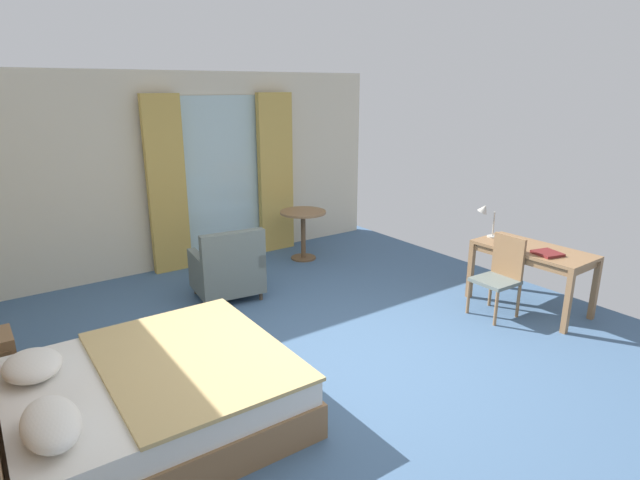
# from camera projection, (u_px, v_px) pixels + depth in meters

# --- Properties ---
(ground) EXTENTS (6.57, 7.67, 0.10)m
(ground) POSITION_uv_depth(u_px,v_px,m) (341.00, 368.00, 4.85)
(ground) COLOR #426084
(wall_back) EXTENTS (6.17, 0.12, 2.69)m
(wall_back) POSITION_uv_depth(u_px,v_px,m) (186.00, 171.00, 7.23)
(wall_back) COLOR beige
(wall_back) RESTS_ON ground
(balcony_glass_door) EXTENTS (1.26, 0.02, 2.37)m
(balcony_glass_door) POSITION_uv_depth(u_px,v_px,m) (222.00, 180.00, 7.50)
(balcony_glass_door) COLOR silver
(balcony_glass_door) RESTS_ON ground
(curtain_panel_left) EXTENTS (0.51, 0.10, 2.40)m
(curtain_panel_left) POSITION_uv_depth(u_px,v_px,m) (167.00, 186.00, 6.94)
(curtain_panel_left) COLOR tan
(curtain_panel_left) RESTS_ON ground
(curtain_panel_right) EXTENTS (0.56, 0.10, 2.40)m
(curtain_panel_right) POSITION_uv_depth(u_px,v_px,m) (276.00, 174.00, 7.89)
(curtain_panel_right) COLOR tan
(curtain_panel_right) RESTS_ON ground
(bed) EXTENTS (2.06, 1.79, 0.96)m
(bed) POSITION_uv_depth(u_px,v_px,m) (143.00, 398.00, 3.83)
(bed) COLOR olive
(bed) RESTS_ON ground
(writing_desk) EXTENTS (0.67, 1.29, 0.73)m
(writing_desk) POSITION_uv_depth(u_px,v_px,m) (533.00, 255.00, 5.87)
(writing_desk) COLOR olive
(writing_desk) RESTS_ON ground
(desk_chair) EXTENTS (0.43, 0.43, 0.90)m
(desk_chair) POSITION_uv_depth(u_px,v_px,m) (501.00, 273.00, 5.75)
(desk_chair) COLOR slate
(desk_chair) RESTS_ON ground
(desk_lamp) EXTENTS (0.21, 0.24, 0.42)m
(desk_lamp) POSITION_uv_depth(u_px,v_px,m) (486.00, 213.00, 6.21)
(desk_lamp) COLOR #B7B2A8
(desk_lamp) RESTS_ON writing_desk
(closed_book) EXTENTS (0.30, 0.31, 0.03)m
(closed_book) POSITION_uv_depth(u_px,v_px,m) (548.00, 253.00, 5.60)
(closed_book) COLOR maroon
(closed_book) RESTS_ON writing_desk
(armchair_by_window) EXTENTS (0.84, 0.78, 0.89)m
(armchair_by_window) POSITION_uv_depth(u_px,v_px,m) (228.00, 271.00, 6.21)
(armchair_by_window) COLOR slate
(armchair_by_window) RESTS_ON ground
(round_cafe_table) EXTENTS (0.68, 0.68, 0.73)m
(round_cafe_table) POSITION_uv_depth(u_px,v_px,m) (303.00, 224.00, 7.60)
(round_cafe_table) COLOR olive
(round_cafe_table) RESTS_ON ground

